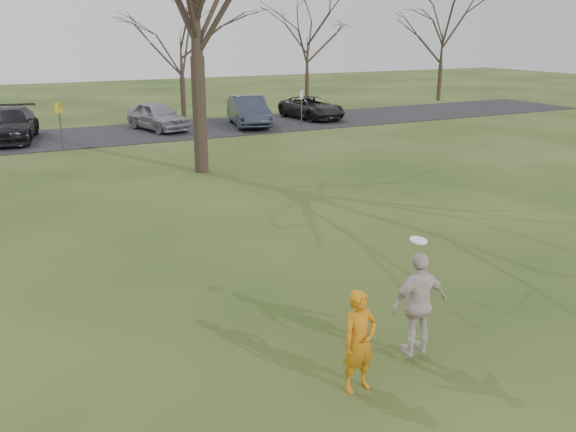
% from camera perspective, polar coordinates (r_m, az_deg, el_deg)
% --- Properties ---
extents(ground, '(120.00, 120.00, 0.00)m').
position_cam_1_polar(ground, '(9.96, 10.88, -14.34)').
color(ground, '#1E380F').
rests_on(ground, ground).
extents(parking_strip, '(62.00, 6.50, 0.04)m').
position_cam_1_polar(parking_strip, '(32.48, -17.27, 7.07)').
color(parking_strip, black).
rests_on(parking_strip, ground).
extents(player_defender, '(0.59, 0.41, 1.56)m').
position_cam_1_polar(player_defender, '(9.18, 6.61, -11.42)').
color(player_defender, '#C97410').
rests_on(player_defender, ground).
extents(car_3, '(3.17, 5.57, 1.52)m').
position_cam_1_polar(car_3, '(32.27, -24.26, 7.70)').
color(car_3, black).
rests_on(car_3, parking_strip).
extents(car_4, '(2.70, 4.56, 1.45)m').
position_cam_1_polar(car_4, '(33.41, -11.94, 9.02)').
color(car_4, gray).
rests_on(car_4, parking_strip).
extents(car_5, '(2.73, 5.12, 1.60)m').
position_cam_1_polar(car_5, '(34.25, -3.68, 9.65)').
color(car_5, '#282E3D').
rests_on(car_5, parking_strip).
extents(car_6, '(2.60, 4.85, 1.30)m').
position_cam_1_polar(car_6, '(37.04, 2.21, 9.97)').
color(car_6, black).
rests_on(car_6, parking_strip).
extents(catching_play, '(1.02, 0.46, 1.96)m').
position_cam_1_polar(catching_play, '(9.99, 11.99, -7.93)').
color(catching_play, beige).
rests_on(catching_play, ground).
extents(sign_yellow, '(0.35, 0.35, 2.08)m').
position_cam_1_polar(sign_yellow, '(29.05, -20.33, 8.57)').
color(sign_yellow, '#47474C').
rests_on(sign_yellow, ground).
extents(sign_white, '(0.35, 0.35, 2.08)m').
position_cam_1_polar(sign_white, '(32.71, 1.25, 10.42)').
color(sign_white, '#47474C').
rests_on(sign_white, ground).
extents(small_tree_row, '(55.00, 5.90, 8.50)m').
position_cam_1_polar(small_tree_row, '(37.98, -12.52, 14.63)').
color(small_tree_row, '#352821').
rests_on(small_tree_row, ground).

